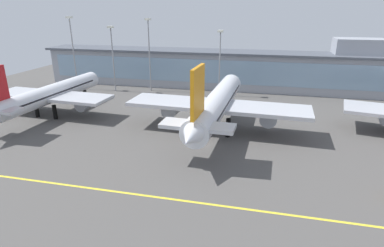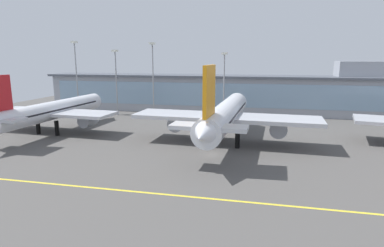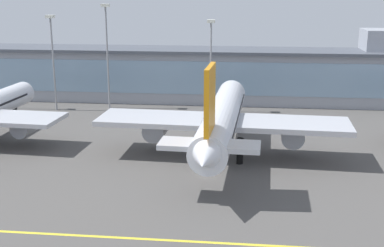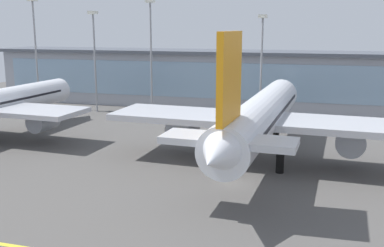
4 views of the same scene
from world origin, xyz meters
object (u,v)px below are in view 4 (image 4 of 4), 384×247
Objects in this scene: apron_light_mast_east at (262,51)px; apron_light_mast_far_east at (35,38)px; apron_light_mast_west at (94,46)px; airliner_near_right at (260,117)px; apron_light_mast_centre at (151,40)px.

apron_light_mast_far_east reaches higher than apron_light_mast_east.
airliner_near_right is at bearing -36.34° from apron_light_mast_west.
apron_light_mast_centre is 0.98× the size of apron_light_mast_far_east.
apron_light_mast_east is (37.78, 2.65, -0.56)m from apron_light_mast_west.
apron_light_mast_west is at bearing -163.53° from apron_light_mast_centre.
airliner_near_right is 66.25m from apron_light_mast_far_east.
airliner_near_right is 46.82m from apron_light_mast_centre.
apron_light_mast_centre reaches higher than apron_light_mast_west.
apron_light_mast_centre is 1.16× the size of apron_light_mast_east.
apron_light_mast_centre is at bearing 177.71° from apron_light_mast_east.
apron_light_mast_far_east is at bearing 64.29° from airliner_near_right.
apron_light_mast_west is 0.88× the size of apron_light_mast_far_east.
apron_light_mast_centre is (12.38, 3.66, 1.38)m from apron_light_mast_west.
apron_light_mast_far_east is (-53.21, -2.71, 2.24)m from apron_light_mast_east.
airliner_near_right is 2.06× the size of apron_light_mast_centre.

